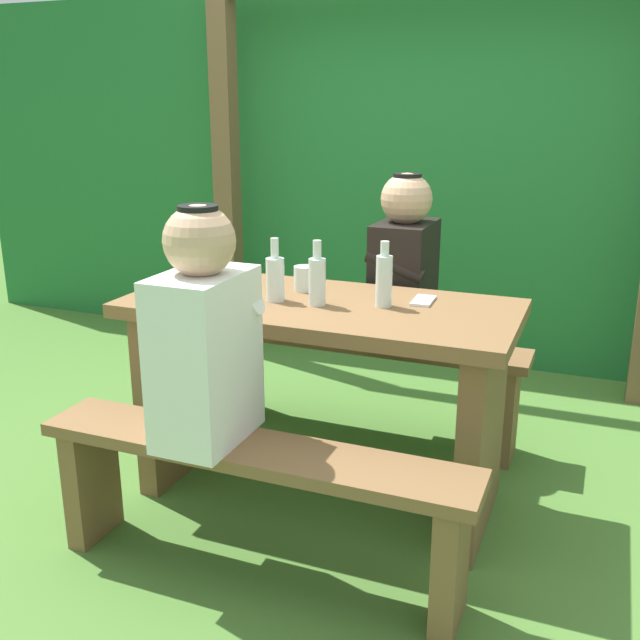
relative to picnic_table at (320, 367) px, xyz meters
The scene contains 13 objects.
ground_plane 0.52m from the picnic_table, ahead, with size 12.00×12.00×0.00m, color #4A7630.
hedge_backdrop 2.19m from the picnic_table, 90.00° to the left, with size 6.40×0.88×2.06m, color #226B30.
pergola_post_left 1.91m from the picnic_table, 128.91° to the left, with size 0.12×0.12×2.00m, color brown.
picnic_table is the anchor object (origin of this frame).
bench_near 0.59m from the picnic_table, 90.00° to the right, with size 1.40×0.24×0.46m.
bench_far 0.59m from the picnic_table, 90.00° to the left, with size 1.40×0.24×0.46m.
person_white_shirt 0.63m from the picnic_table, 104.98° to the right, with size 0.25×0.35×0.72m.
person_black_coat 0.63m from the picnic_table, 74.29° to the left, with size 0.25×0.35×0.72m.
drinking_glass 0.34m from the picnic_table, 132.36° to the left, with size 0.08×0.08×0.09m, color silver.
bottle_left 0.34m from the picnic_table, 81.61° to the right, with size 0.06×0.06×0.23m.
bottle_right 0.42m from the picnic_table, ahead, with size 0.06×0.06×0.23m.
bottle_center 0.37m from the picnic_table, 163.45° to the right, with size 0.07×0.07×0.23m.
cell_phone 0.45m from the picnic_table, 21.10° to the left, with size 0.07×0.14×0.01m, color silver.
Camera 1 is at (0.94, -2.33, 1.46)m, focal length 40.87 mm.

